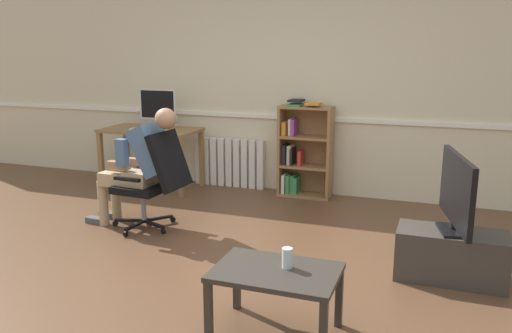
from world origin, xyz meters
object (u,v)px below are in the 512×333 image
at_px(imac_monitor, 158,106).
at_px(computer_mouse, 164,130).
at_px(computer_desk, 151,137).
at_px(tv_screen, 457,192).
at_px(tv_stand, 451,256).
at_px(office_chair, 155,177).
at_px(person_seated, 140,164).
at_px(keyboard, 146,130).
at_px(bookshelf, 302,152).
at_px(coffee_table, 276,279).
at_px(radiator, 229,162).
at_px(drinking_glass, 287,258).

distance_m(imac_monitor, computer_mouse, 0.38).
height_order(computer_desk, tv_screen, tv_screen).
bearing_deg(tv_screen, tv_stand, 90.00).
height_order(office_chair, person_seated, person_seated).
height_order(imac_monitor, tv_screen, imac_monitor).
xyz_separation_m(office_chair, person_seated, (-0.17, 0.01, 0.12)).
bearing_deg(keyboard, office_chair, -55.80).
distance_m(person_seated, tv_screen, 2.90).
distance_m(keyboard, person_seated, 1.39).
height_order(bookshelf, coffee_table, bookshelf).
distance_m(keyboard, radiator, 1.12).
distance_m(office_chair, tv_stand, 2.75).
height_order(imac_monitor, bookshelf, imac_monitor).
bearing_deg(bookshelf, imac_monitor, -173.26).
bearing_deg(person_seated, tv_stand, 89.12).
height_order(tv_screen, coffee_table, tv_screen).
bearing_deg(imac_monitor, radiator, 20.69).
bearing_deg(tv_stand, computer_mouse, 155.97).
height_order(person_seated, tv_stand, person_seated).
relative_size(computer_desk, keyboard, 2.99).
bearing_deg(keyboard, computer_desk, 97.90).
bearing_deg(keyboard, bookshelf, 13.05).
relative_size(computer_desk, coffee_table, 1.57).
distance_m(tv_stand, coffee_table, 1.60).
relative_size(office_chair, drinking_glass, 7.69).
xyz_separation_m(tv_stand, drinking_glass, (-0.97, -1.16, 0.30)).
xyz_separation_m(person_seated, drinking_glass, (1.92, -1.40, -0.15)).
height_order(computer_mouse, drinking_glass, computer_mouse).
distance_m(office_chair, person_seated, 0.21).
xyz_separation_m(person_seated, tv_stand, (2.89, -0.24, -0.45)).
distance_m(computer_desk, person_seated, 1.52).
relative_size(radiator, drinking_glass, 7.28).
relative_size(keyboard, radiator, 0.43).
xyz_separation_m(keyboard, radiator, (0.88, 0.53, -0.46)).
xyz_separation_m(radiator, drinking_glass, (1.70, -3.15, 0.19)).
xyz_separation_m(computer_desk, imac_monitor, (0.07, 0.08, 0.39)).
relative_size(bookshelf, person_seated, 0.96).
bearing_deg(radiator, computer_mouse, -141.45).
bearing_deg(coffee_table, radiator, 117.27).
relative_size(tv_stand, tv_screen, 0.94).
distance_m(computer_mouse, office_chair, 1.41).
bearing_deg(imac_monitor, tv_screen, -25.54).
xyz_separation_m(person_seated, tv_screen, (2.89, -0.24, 0.05)).
relative_size(computer_desk, office_chair, 1.22).
relative_size(computer_mouse, tv_screen, 0.12).
bearing_deg(person_seated, computer_mouse, -157.05).
relative_size(keyboard, coffee_table, 0.52).
bearing_deg(keyboard, tv_screen, -22.28).
distance_m(keyboard, drinking_glass, 3.69).
bearing_deg(coffee_table, tv_stand, 49.75).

